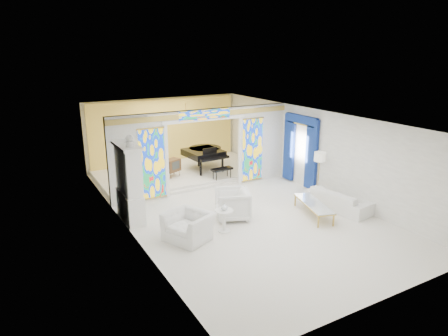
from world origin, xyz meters
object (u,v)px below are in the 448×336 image
armchair_right (232,204)px  armchair_left (188,226)px  tv_console (172,165)px  sofa (338,200)px  coffee_table (314,204)px  grand_piano (205,152)px  china_cabinet (129,184)px

armchair_right → armchair_left: bearing=-48.0°
tv_console → sofa: bearing=-78.9°
coffee_table → grand_piano: (-0.92, 5.74, 0.50)m
armchair_right → sofa: 3.56m
armchair_right → sofa: size_ratio=0.46×
coffee_table → sofa: bearing=1.3°
china_cabinet → coffee_table: size_ratio=1.38×
armchair_left → armchair_right: size_ratio=1.17×
grand_piano → sofa: bearing=-74.8°
china_cabinet → grand_piano: bearing=38.0°
coffee_table → armchair_left: bearing=174.3°
grand_piano → tv_console: (-1.61, -0.32, -0.25)m
armchair_right → grand_piano: 4.90m
grand_piano → tv_console: size_ratio=3.73×
armchair_right → sofa: armchair_right is taller
armchair_right → coffee_table: bearing=87.5°
armchair_left → armchair_right: armchair_right is taller
armchair_left → tv_console: 5.25m
china_cabinet → sofa: (6.17, -2.45, -0.85)m
coffee_table → grand_piano: grand_piano is taller
tv_console → armchair_left: bearing=-130.2°
armchair_right → tv_console: bearing=-155.3°
armchair_left → grand_piano: 6.23m
armchair_left → china_cabinet: bearing=-179.6°
armchair_left → coffee_table: armchair_left is taller
china_cabinet → armchair_right: size_ratio=2.68×
china_cabinet → tv_console: china_cabinet is taller
china_cabinet → coffee_table: bearing=-26.0°
armchair_left → tv_console: bearing=137.5°
armchair_right → tv_console: 4.36m
armchair_right → grand_piano: grand_piano is taller
armchair_left → coffee_table: (4.11, -0.41, -0.00)m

